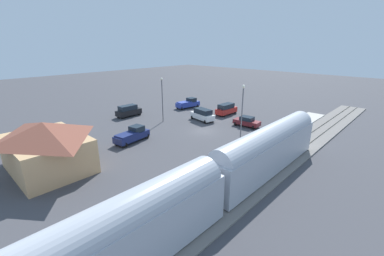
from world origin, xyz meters
TOP-DOWN VIEW (x-y plane):
  - ground_plane at (0.00, 0.00)m, footprint 200.00×200.00m
  - railway_track at (-14.00, 0.00)m, footprint 4.80×70.00m
  - platform at (-10.00, 0.00)m, footprint 3.20×46.00m
  - passenger_train at (-14.00, 15.25)m, footprint 2.93×37.31m
  - station_building at (4.00, 22.00)m, footprint 10.45×7.90m
  - pedestrian_on_platform at (-10.72, 5.85)m, footprint 0.36×0.36m
  - pedestrian_waiting_far at (-9.98, -4.60)m, footprint 0.36×0.36m
  - pickup_blue at (12.92, -9.70)m, footprint 2.76×5.63m
  - suv_red at (3.37, -10.80)m, footprint 2.03×4.93m
  - suv_white at (4.11, -4.39)m, footprint 5.15×3.00m
  - sedan_maroon at (-3.74, -6.95)m, footprint 4.62×2.52m
  - suv_black at (16.56, 3.38)m, footprint 2.01×4.92m
  - pickup_navy at (4.54, 10.64)m, footprint 2.76×5.64m
  - light_pole_near_platform at (-7.20, 0.41)m, footprint 0.44×0.44m
  - light_pole_lot_center at (8.97, 1.04)m, footprint 0.44×0.44m

SIDE VIEW (x-z plane):
  - ground_plane at x=0.00m, z-range 0.00..0.00m
  - railway_track at x=-14.00m, z-range -0.06..0.24m
  - platform at x=-10.00m, z-range 0.00..0.30m
  - sedan_maroon at x=-3.74m, z-range 0.01..1.75m
  - pickup_blue at x=12.92m, z-range -0.04..2.10m
  - pickup_navy at x=4.54m, z-range -0.04..2.10m
  - suv_red at x=3.37m, z-range 0.04..2.26m
  - suv_white at x=4.11m, z-range 0.04..2.26m
  - suv_black at x=16.56m, z-range 0.04..2.26m
  - pedestrian_on_platform at x=-10.72m, z-range 0.43..2.14m
  - pedestrian_waiting_far at x=-9.98m, z-range 0.43..2.14m
  - passenger_train at x=-14.00m, z-range 0.37..5.35m
  - station_building at x=4.00m, z-range 0.11..5.70m
  - light_pole_lot_center at x=8.97m, z-range 1.01..8.96m
  - light_pole_near_platform at x=-7.20m, z-range 1.03..9.36m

